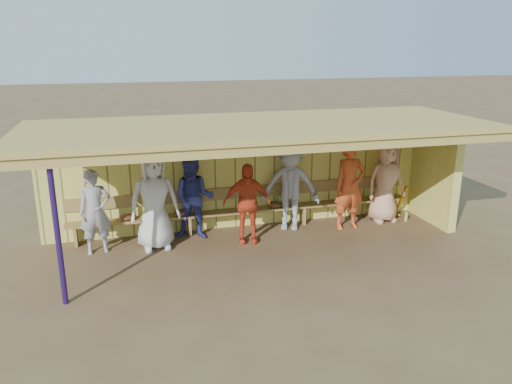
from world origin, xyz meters
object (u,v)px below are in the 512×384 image
player_c (194,198)px  player_e (290,186)px  bench (247,205)px  player_g (350,186)px  player_d (247,203)px  player_h (386,182)px  player_b (154,201)px  player_a (95,212)px

player_c → player_e: bearing=15.3°
bench → player_g: bearing=-15.3°
player_e → player_c: bearing=-156.5°
player_d → player_h: bearing=15.4°
player_g → bench: (-2.16, 0.59, -0.44)m
player_g → player_h: size_ratio=1.04×
player_d → player_b: bearing=-176.4°
player_g → player_d: bearing=-178.8°
player_a → player_d: player_a is taller
player_a → player_e: bearing=-5.0°
player_b → player_d: size_ratio=1.19×
player_a → player_b: bearing=-12.2°
player_e → player_g: (1.26, -0.28, -0.02)m
player_d → bench: bearing=84.4°
player_a → bench: 3.21m
player_d → player_h: 3.37m
player_a → player_d: 2.96m
player_h → player_e: bearing=174.4°
player_b → player_g: size_ratio=1.02×
player_b → bench: size_ratio=0.26×
player_c → player_g: size_ratio=0.90×
player_a → player_h: 6.30m
player_a → player_g: 5.31m
player_d → player_h: size_ratio=0.89×
player_g → player_h: (0.99, 0.20, -0.03)m
player_d → player_g: size_ratio=0.86×
player_a → player_h: bearing=-6.9°
player_c → player_d: 1.11m
player_g → player_e: bearing=163.9°
player_c → bench: 1.29m
player_h → bench: 3.20m
player_b → player_c: (0.82, 0.32, -0.12)m
player_c → bench: size_ratio=0.23×
player_b → bench: 2.17m
player_g → player_h: player_g is taller
player_b → player_d: (1.83, -0.16, -0.16)m
player_e → bench: bearing=-175.3°
player_a → player_c: (1.95, 0.24, 0.04)m
player_c → player_g: bearing=10.4°
player_a → player_e: 4.06m
player_g → player_h: 1.01m
player_b → player_e: size_ratio=1.00×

